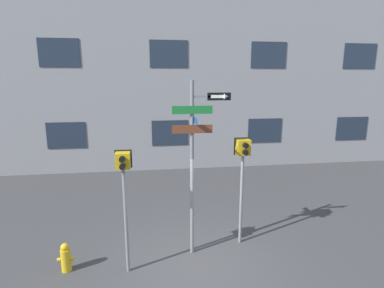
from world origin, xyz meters
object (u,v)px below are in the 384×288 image
object	(u,v)px
pedestrian_signal_left	(124,180)
pedestrian_signal_right	(243,162)
street_sign_pole	(195,154)
fire_hydrant	(66,258)

from	to	relation	value
pedestrian_signal_left	pedestrian_signal_right	size ratio (longest dim) A/B	0.99
street_sign_pole	pedestrian_signal_right	world-z (taller)	street_sign_pole
pedestrian_signal_right	fire_hydrant	world-z (taller)	pedestrian_signal_right
street_sign_pole	fire_hydrant	bearing A→B (deg)	-173.75
pedestrian_signal_left	fire_hydrant	bearing A→B (deg)	171.34
street_sign_pole	pedestrian_signal_right	size ratio (longest dim) A/B	1.50
street_sign_pole	pedestrian_signal_right	xyz separation A→B (m)	(1.30, 0.31, -0.33)
street_sign_pole	pedestrian_signal_left	xyz separation A→B (m)	(-1.65, -0.55, -0.40)
pedestrian_signal_left	pedestrian_signal_right	world-z (taller)	pedestrian_signal_right
fire_hydrant	street_sign_pole	bearing A→B (deg)	6.25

